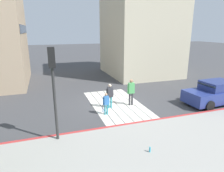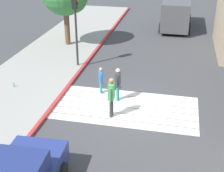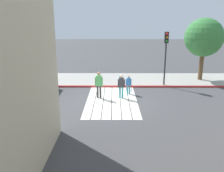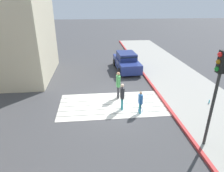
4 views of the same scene
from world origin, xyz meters
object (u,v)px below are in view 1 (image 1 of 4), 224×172
(car_parked_near_curb, at_px, (215,93))
(pedestrian_child_with_racket, at_px, (106,103))
(pedestrian_adult_trailing, at_px, (110,94))
(traffic_light_corner, at_px, (53,76))
(pedestrian_adult_lead, at_px, (131,90))
(water_bottle, at_px, (150,149))

(car_parked_near_curb, distance_m, pedestrian_child_with_racket, 7.65)
(pedestrian_adult_trailing, bearing_deg, pedestrian_child_with_racket, 149.65)
(traffic_light_corner, bearing_deg, pedestrian_adult_trailing, -48.81)
(car_parked_near_curb, relative_size, pedestrian_adult_lead, 2.45)
(traffic_light_corner, xyz_separation_m, pedestrian_adult_trailing, (3.06, -3.50, -2.10))
(pedestrian_adult_lead, bearing_deg, traffic_light_corner, 121.79)
(pedestrian_adult_lead, xyz_separation_m, pedestrian_adult_trailing, (-0.03, 1.49, -0.10))
(pedestrian_adult_lead, height_order, pedestrian_child_with_racket, pedestrian_adult_lead)
(pedestrian_adult_trailing, bearing_deg, pedestrian_adult_lead, -88.99)
(traffic_light_corner, height_order, pedestrian_adult_lead, traffic_light_corner)
(pedestrian_child_with_racket, bearing_deg, pedestrian_adult_lead, -64.66)
(car_parked_near_curb, bearing_deg, pedestrian_adult_trailing, 78.17)
(pedestrian_adult_lead, bearing_deg, water_bottle, 164.18)
(car_parked_near_curb, height_order, pedestrian_adult_lead, pedestrian_adult_lead)
(car_parked_near_curb, xyz_separation_m, pedestrian_child_with_racket, (0.55, 7.63, 0.03))
(pedestrian_adult_lead, height_order, pedestrian_adult_trailing, pedestrian_adult_lead)
(water_bottle, relative_size, pedestrian_adult_lead, 0.12)
(traffic_light_corner, height_order, water_bottle, traffic_light_corner)
(pedestrian_adult_lead, bearing_deg, pedestrian_adult_trailing, 91.01)
(traffic_light_corner, distance_m, water_bottle, 5.01)
(car_parked_near_curb, distance_m, pedestrian_adult_trailing, 7.24)
(traffic_light_corner, distance_m, pedestrian_adult_lead, 6.20)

